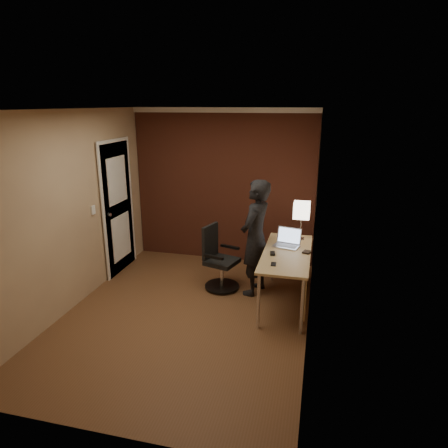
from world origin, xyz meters
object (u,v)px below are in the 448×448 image
Objects in this scene: mouse at (272,253)px; person at (255,238)px; desk_lamp at (302,211)px; wallet at (307,252)px; desk at (292,262)px; laptop at (288,241)px; phone at (273,264)px; office_chair at (218,262)px.

mouse is 0.47m from person.
desk_lamp is 0.67m from wallet.
desk is 0.61m from person.
laptop is 3.31× the size of phone.
phone is (0.05, -0.32, -0.01)m from mouse.
wallet is at bearing -40.29° from laptop.
office_chair is at bearing 166.12° from desk.
desk is at bearing 81.69° from person.
phone is at bearing -98.16° from laptop.
laptop is 3.81× the size of mouse.
wallet is at bearing 12.72° from mouse.
desk is 3.94× the size of laptop.
laptop is 0.42× the size of office_chair.
wallet reaches higher than phone.
wallet is (0.37, 0.48, 0.01)m from phone.
person is (-0.52, 0.24, 0.20)m from desk.
wallet is 0.73m from person.
phone is at bearing -113.05° from desk.
desk is at bearing 63.40° from phone.
laptop is at bearing 109.18° from desk.
person is at bearing -152.31° from desk_lamp.
office_chair is 0.66m from person.
desk is at bearing -96.36° from desk_lamp.
desk_lamp is 0.85m from mouse.
desk_lamp is 0.74m from person.
mouse is at bearing -114.02° from desk_lamp.
mouse is at bearing -151.40° from desk.
person is (-0.33, 0.69, 0.07)m from phone.
office_chair reaches higher than phone.
desk_lamp is at bearing 102.44° from wallet.
desk_lamp is (0.06, 0.55, 0.55)m from desk.
person is at bearing -177.95° from laptop.
wallet is at bearing -77.56° from desk_lamp.
desk_lamp is 0.33× the size of person.
laptop is 0.43m from person.
person reaches higher than office_chair.
wallet is at bearing -10.44° from office_chair.
phone reaches higher than desk.
phone is at bearing -127.16° from wallet.
desk_lamp is at bearing 72.26° from phone.
desk_lamp is at bearing 14.65° from office_chair.
phone is at bearing -39.58° from office_chair.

